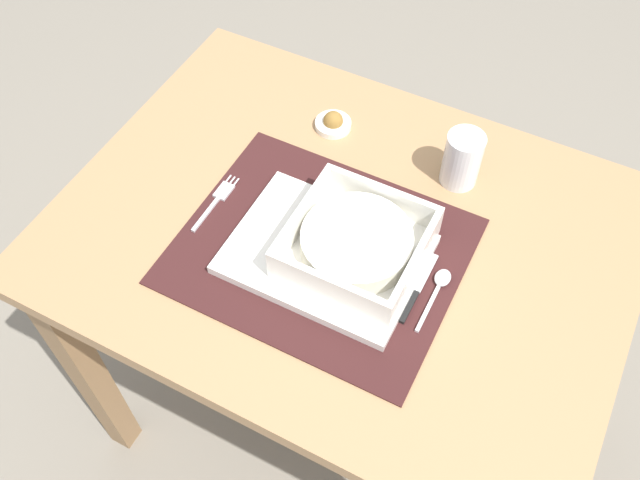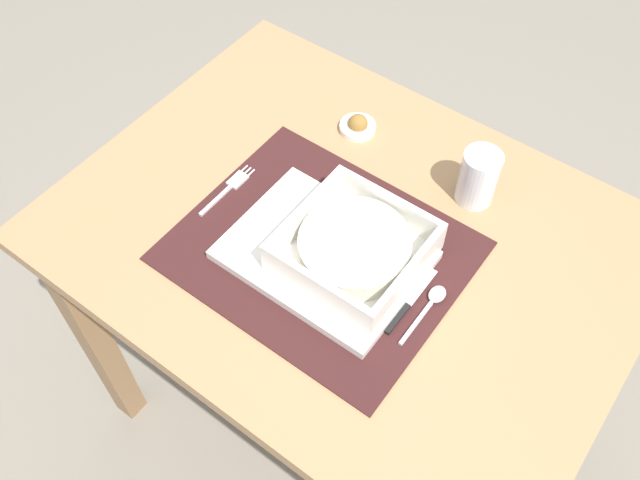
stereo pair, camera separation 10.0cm
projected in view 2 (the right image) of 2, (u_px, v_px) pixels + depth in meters
The scene contains 11 objects.
ground_plane at pixel (338, 407), 1.67m from camera, with size 6.00×6.00×0.00m, color gray.
dining_table at pixel (346, 271), 1.19m from camera, with size 0.91×0.68×0.71m.
placemat at pixel (320, 251), 1.08m from camera, with size 0.43×0.36×0.00m, color #381919.
serving_plate at pixel (326, 256), 1.06m from camera, with size 0.29×0.22×0.02m, color white.
porridge_bowl at pixel (354, 249), 1.03m from camera, with size 0.20×0.20×0.06m.
fork at pixel (231, 186), 1.15m from camera, with size 0.02×0.13×0.00m.
spoon at pixel (433, 300), 1.02m from camera, with size 0.02×0.12×0.01m.
butter_knife at pixel (407, 304), 1.02m from camera, with size 0.01×0.13×0.01m.
bread_knife at pixel (394, 301), 1.02m from camera, with size 0.01×0.14×0.01m.
drinking_glass at pixel (478, 179), 1.11m from camera, with size 0.06×0.06×0.10m.
condiment_saucer at pixel (358, 126), 1.23m from camera, with size 0.06×0.06×0.04m.
Camera 2 is at (0.36, -0.55, 1.59)m, focal length 39.01 mm.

